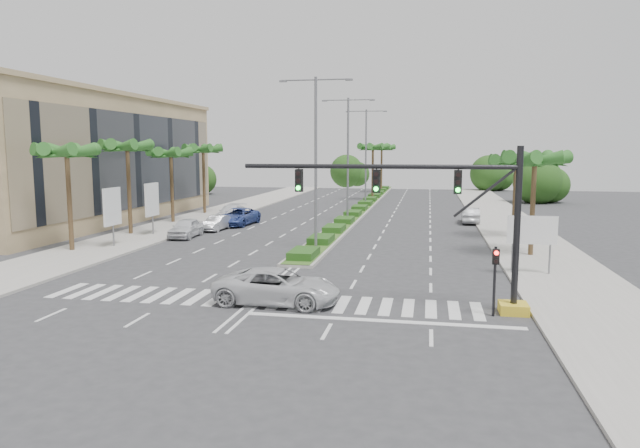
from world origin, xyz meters
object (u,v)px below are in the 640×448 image
Objects in this scene: car_parked_b at (217,223)px; car_right at (470,215)px; car_parked_c at (238,217)px; car_crossing at (277,286)px; car_parked_a at (186,228)px; car_parked_d at (231,213)px.

car_parked_b is 24.17m from car_right.
car_crossing is (10.88, -26.19, 0.00)m from car_parked_c.
car_parked_c is 28.36m from car_crossing.
car_crossing is at bearing 72.14° from car_right.
car_parked_a reaches higher than car_right.
car_parked_d is at bearing 123.47° from car_parked_c.
car_right is at bearing -16.87° from car_crossing.
car_crossing is at bearing -69.50° from car_parked_d.
car_right is (23.60, 1.97, -0.01)m from car_parked_d.
car_parked_c is 1.00× the size of car_crossing.
car_parked_b is 3.80m from car_parked_c.
car_right is (22.31, 9.30, 0.11)m from car_parked_b.
car_right is at bearing 1.97° from car_parked_d.
car_parked_a is at bearing 36.48° from car_crossing.
car_parked_c is (0.66, 3.74, 0.16)m from car_parked_b.
car_parked_a is at bearing -91.20° from car_parked_d.
car_parked_b is (0.96, 4.34, -0.12)m from car_parked_a.
car_crossing is (11.55, -22.45, 0.16)m from car_parked_b.
car_parked_b is 25.24m from car_crossing.
car_parked_c is at bearing 15.28° from car_right.
car_crossing is (12.83, -29.77, 0.04)m from car_parked_d.
car_parked_d is at bearing 25.18° from car_crossing.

